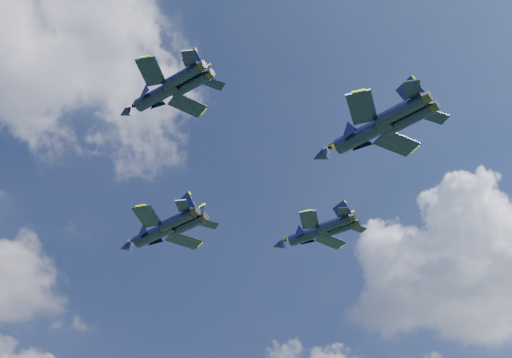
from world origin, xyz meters
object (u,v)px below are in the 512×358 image
object	(u,v)px
jet_right	(306,235)
jet_slot	(360,136)
jet_lead	(152,234)
jet_left	(155,96)

from	to	relation	value
jet_right	jet_slot	distance (m)	25.39
jet_lead	jet_right	world-z (taller)	jet_right
jet_lead	jet_left	xyz separation A→B (m)	(-10.02, -26.42, 0.38)
jet_lead	jet_slot	world-z (taller)	jet_lead
jet_lead	jet_slot	size ratio (longest dim) A/B	0.98
jet_left	jet_right	size ratio (longest dim) A/B	0.92
jet_lead	jet_left	bearing A→B (deg)	-135.59
jet_left	jet_slot	world-z (taller)	jet_left
jet_lead	jet_slot	xyz separation A→B (m)	(13.82, -33.04, -0.64)
jet_left	jet_slot	size ratio (longest dim) A/B	0.78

